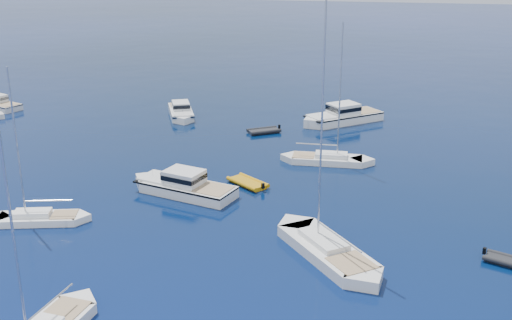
{
  "coord_description": "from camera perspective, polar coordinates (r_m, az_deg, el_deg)",
  "views": [
    {
      "loc": [
        11.39,
        -30.59,
        20.54
      ],
      "look_at": [
        1.2,
        21.34,
        2.2
      ],
      "focal_mm": 44.76,
      "sensor_mm": 36.0,
      "label": 1
    }
  ],
  "objects": [
    {
      "name": "motor_cruiser_centre",
      "position": [
        54.9,
        -6.57,
        -2.99
      ],
      "size": [
        10.84,
        6.04,
        2.72
      ],
      "primitive_type": null,
      "rotation": [
        0.0,
        0.0,
        1.28
      ],
      "color": "silver",
      "rests_on": "ground"
    },
    {
      "name": "sailboat_mid_r",
      "position": [
        44.56,
        6.35,
        -8.46
      ],
      "size": [
        9.89,
        11.5,
        17.79
      ],
      "primitive_type": null,
      "rotation": [
        0.0,
        0.0,
        0.66
      ],
      "color": "silver",
      "rests_on": "ground"
    },
    {
      "name": "motor_cruiser_horizon",
      "position": [
        78.93,
        -6.7,
        3.9
      ],
      "size": [
        5.8,
        9.06,
        2.29
      ],
      "primitive_type": null,
      "rotation": [
        0.0,
        0.0,
        3.54
      ],
      "color": "white",
      "rests_on": "ground"
    },
    {
      "name": "tender_grey_near",
      "position": [
        46.37,
        21.49,
        -8.63
      ],
      "size": [
        3.5,
        2.82,
        0.95
      ],
      "primitive_type": null,
      "rotation": [
        0.0,
        0.0,
        4.3
      ],
      "color": "black",
      "rests_on": "ground"
    },
    {
      "name": "sailboat_centre",
      "position": [
        62.35,
        6.37,
        -0.24
      ],
      "size": [
        9.63,
        2.73,
        14.08
      ],
      "primitive_type": null,
      "rotation": [
        0.0,
        0.0,
        4.74
      ],
      "color": "silver",
      "rests_on": "ground"
    },
    {
      "name": "sailboat_mid_l",
      "position": [
        51.96,
        -18.9,
        -5.27
      ],
      "size": [
        8.79,
        4.28,
        12.51
      ],
      "primitive_type": null,
      "rotation": [
        0.0,
        0.0,
        1.82
      ],
      "color": "white",
      "rests_on": "ground"
    },
    {
      "name": "tender_yellow",
      "position": [
        56.4,
        -0.74,
        -2.24
      ],
      "size": [
        4.54,
        4.23,
        0.95
      ],
      "primitive_type": null,
      "rotation": [
        0.0,
        0.0,
        0.9
      ],
      "color": "#C1850B",
      "rests_on": "ground"
    },
    {
      "name": "ground",
      "position": [
        38.57,
        -8.1,
        -13.28
      ],
      "size": [
        400.0,
        400.0,
        0.0
      ],
      "primitive_type": "plane",
      "color": "navy",
      "rests_on": "ground"
    },
    {
      "name": "tender_grey_far",
      "position": [
        71.63,
        0.7,
        2.45
      ],
      "size": [
        4.3,
        3.77,
        0.95
      ],
      "primitive_type": null,
      "rotation": [
        0.0,
        0.0,
        2.14
      ],
      "color": "black",
      "rests_on": "ground"
    },
    {
      "name": "motor_cruiser_distant",
      "position": [
        76.4,
        7.63,
        3.35
      ],
      "size": [
        10.72,
        9.73,
        2.92
      ],
      "primitive_type": null,
      "rotation": [
        0.0,
        0.0,
        2.27
      ],
      "color": "white",
      "rests_on": "ground"
    }
  ]
}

